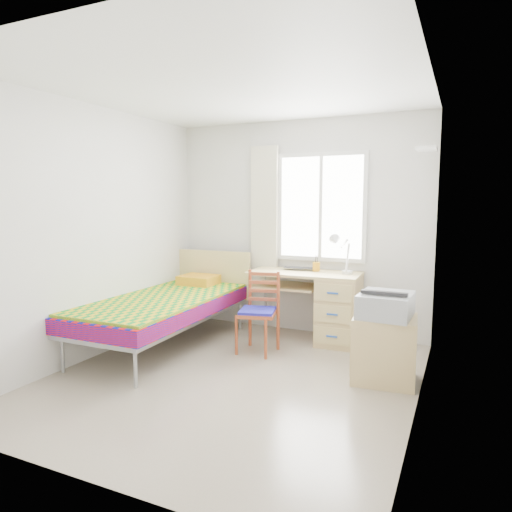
{
  "coord_description": "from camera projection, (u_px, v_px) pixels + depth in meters",
  "views": [
    {
      "loc": [
        1.88,
        -3.6,
        1.63
      ],
      "look_at": [
        -0.02,
        0.55,
        1.07
      ],
      "focal_mm": 32.0,
      "sensor_mm": 36.0,
      "label": 1
    }
  ],
  "objects": [
    {
      "name": "floor",
      "position": [
        233.0,
        378.0,
        4.22
      ],
      "size": [
        3.5,
        3.5,
        0.0
      ],
      "primitive_type": "plane",
      "color": "#BCAD93",
      "rests_on": "ground"
    },
    {
      "name": "ceiling",
      "position": [
        231.0,
        87.0,
        3.9
      ],
      "size": [
        3.5,
        3.5,
        0.0
      ],
      "primitive_type": "plane",
      "rotation": [
        3.14,
        0.0,
        0.0
      ],
      "color": "white",
      "rests_on": "wall_back"
    },
    {
      "name": "wall_back",
      "position": [
        298.0,
        227.0,
        5.64
      ],
      "size": [
        3.2,
        0.0,
        3.2
      ],
      "primitive_type": "plane",
      "rotation": [
        1.57,
        0.0,
        0.0
      ],
      "color": "silver",
      "rests_on": "ground"
    },
    {
      "name": "wall_left",
      "position": [
        95.0,
        233.0,
        4.72
      ],
      "size": [
        0.0,
        3.5,
        3.5
      ],
      "primitive_type": "plane",
      "rotation": [
        1.57,
        0.0,
        1.57
      ],
      "color": "silver",
      "rests_on": "ground"
    },
    {
      "name": "wall_right",
      "position": [
        423.0,
        245.0,
        3.4
      ],
      "size": [
        0.0,
        3.5,
        3.5
      ],
      "primitive_type": "plane",
      "rotation": [
        1.57,
        0.0,
        -1.57
      ],
      "color": "silver",
      "rests_on": "ground"
    },
    {
      "name": "window",
      "position": [
        321.0,
        207.0,
        5.47
      ],
      "size": [
        1.1,
        0.04,
        1.3
      ],
      "color": "white",
      "rests_on": "wall_back"
    },
    {
      "name": "curtain",
      "position": [
        264.0,
        215.0,
        5.73
      ],
      "size": [
        0.35,
        0.05,
        1.7
      ],
      "primitive_type": "cube",
      "color": "beige",
      "rests_on": "wall_back"
    },
    {
      "name": "floating_shelf",
      "position": [
        427.0,
        149.0,
        4.61
      ],
      "size": [
        0.2,
        0.32,
        0.03
      ],
      "primitive_type": "cube",
      "color": "white",
      "rests_on": "wall_right"
    },
    {
      "name": "bed",
      "position": [
        168.0,
        304.0,
        5.1
      ],
      "size": [
        1.09,
        2.28,
        0.98
      ],
      "rotation": [
        0.0,
        0.0,
        0.02
      ],
      "color": "#919498",
      "rests_on": "floor"
    },
    {
      "name": "desk",
      "position": [
        333.0,
        306.0,
        5.22
      ],
      "size": [
        1.3,
        0.64,
        0.8
      ],
      "rotation": [
        0.0,
        0.0,
        0.04
      ],
      "color": "#DFC475",
      "rests_on": "floor"
    },
    {
      "name": "chair",
      "position": [
        260.0,
        306.0,
        4.92
      ],
      "size": [
        0.46,
        0.46,
        0.88
      ],
      "rotation": [
        0.0,
        0.0,
        0.25
      ],
      "color": "brown",
      "rests_on": "floor"
    },
    {
      "name": "cabinet",
      "position": [
        384.0,
        349.0,
        4.12
      ],
      "size": [
        0.6,
        0.54,
        0.6
      ],
      "rotation": [
        0.0,
        0.0,
        0.09
      ],
      "color": "tan",
      "rests_on": "floor"
    },
    {
      "name": "printer",
      "position": [
        386.0,
        304.0,
        4.07
      ],
      "size": [
        0.46,
        0.53,
        0.22
      ],
      "rotation": [
        0.0,
        0.0,
        -0.03
      ],
      "color": "#919398",
      "rests_on": "cabinet"
    },
    {
      "name": "laptop",
      "position": [
        299.0,
        269.0,
        5.44
      ],
      "size": [
        0.42,
        0.31,
        0.03
      ],
      "primitive_type": "imported",
      "rotation": [
        0.0,
        0.0,
        0.16
      ],
      "color": "black",
      "rests_on": "desk"
    },
    {
      "name": "pen_cup",
      "position": [
        316.0,
        267.0,
        5.38
      ],
      "size": [
        0.09,
        0.09,
        0.11
      ],
      "primitive_type": "cylinder",
      "rotation": [
        0.0,
        0.0,
        0.07
      ],
      "color": "#EFA31A",
      "rests_on": "desk"
    },
    {
      "name": "task_lamp",
      "position": [
        340.0,
        249.0,
        5.07
      ],
      "size": [
        0.24,
        0.34,
        0.46
      ],
      "rotation": [
        0.0,
        0.0,
        -0.27
      ],
      "color": "white",
      "rests_on": "desk"
    },
    {
      "name": "book",
      "position": [
        289.0,
        288.0,
        5.46
      ],
      "size": [
        0.28,
        0.31,
        0.02
      ],
      "primitive_type": "imported",
      "rotation": [
        0.0,
        0.0,
        0.53
      ],
      "color": "gray",
      "rests_on": "desk"
    }
  ]
}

